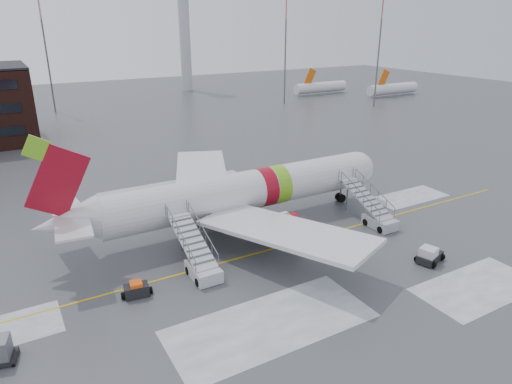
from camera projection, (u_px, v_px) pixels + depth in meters
ground at (270, 244)px, 41.31m from camera, size 260.00×260.00×0.00m
airliner at (237, 193)px, 43.80m from camera, size 35.03×32.97×11.18m
airstair_fwd at (375, 215)px, 44.83m from camera, size 2.05×7.70×3.48m
airstair_aft at (199, 261)px, 36.14m from camera, size 2.05×7.70×3.48m
pushback_tug at (429, 255)px, 37.96m from camera, size 2.76×2.37×1.42m
baggage_tractor at (137, 290)px, 33.29m from camera, size 2.30×1.25×1.16m
control_tower at (184, 21)px, 125.81m from camera, size 6.40×6.40×30.00m
light_mast_far_ne at (286, 44)px, 106.31m from camera, size 1.20×1.20×24.25m
light_mast_far_n at (45, 46)px, 96.07m from camera, size 1.20×1.20×24.25m
light_mast_far_e at (379, 45)px, 102.38m from camera, size 1.20×1.20×24.25m
distant_aircraft at (344, 96)px, 122.34m from camera, size 35.00×18.00×8.00m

